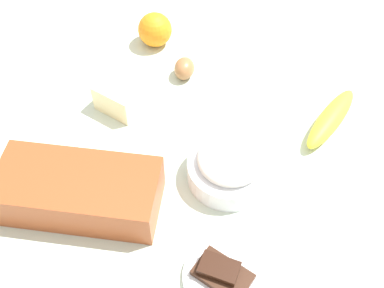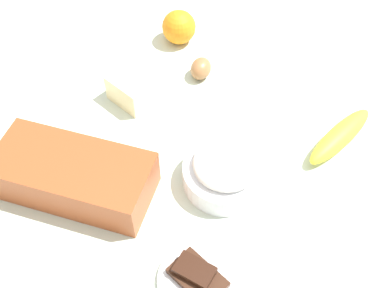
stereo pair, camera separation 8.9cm
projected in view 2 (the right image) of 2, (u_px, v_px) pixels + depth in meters
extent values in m
cube|color=silver|center=(192.00, 160.00, 0.93)|extent=(2.40, 2.40, 0.02)
cube|color=#9E4723|center=(74.00, 176.00, 0.84)|extent=(0.30, 0.18, 0.08)
cube|color=black|center=(73.00, 174.00, 0.84)|extent=(0.29, 0.16, 0.07)
cylinder|color=white|center=(225.00, 174.00, 0.87)|extent=(0.16, 0.16, 0.04)
torus|color=white|center=(225.00, 168.00, 0.85)|extent=(0.16, 0.16, 0.01)
ellipsoid|color=white|center=(226.00, 164.00, 0.84)|extent=(0.12, 0.12, 0.04)
ellipsoid|color=yellow|center=(340.00, 136.00, 0.92)|extent=(0.10, 0.19, 0.04)
sphere|color=orange|center=(179.00, 27.00, 1.11)|extent=(0.08, 0.08, 0.08)
cube|color=#F4EDB2|center=(131.00, 90.00, 0.99)|extent=(0.10, 0.08, 0.06)
ellipsoid|color=#9F6A40|center=(201.00, 68.00, 1.04)|extent=(0.05, 0.06, 0.04)
cylinder|color=white|center=(198.00, 280.00, 0.76)|extent=(0.13, 0.13, 0.01)
cube|color=#381E11|center=(198.00, 277.00, 0.75)|extent=(0.10, 0.08, 0.01)
cube|color=black|center=(194.00, 270.00, 0.74)|extent=(0.06, 0.04, 0.01)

